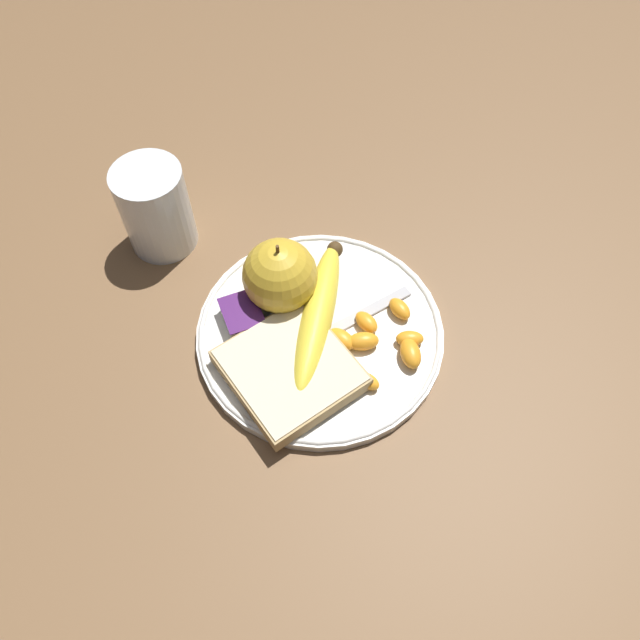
{
  "coord_description": "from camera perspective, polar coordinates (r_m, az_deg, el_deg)",
  "views": [
    {
      "loc": [
        0.33,
        -0.13,
        0.58
      ],
      "look_at": [
        0.0,
        0.0,
        0.03
      ],
      "focal_mm": 35.0,
      "sensor_mm": 36.0,
      "label": 1
    }
  ],
  "objects": [
    {
      "name": "ground_plane",
      "position": [
        0.68,
        0.0,
        -1.45
      ],
      "size": [
        3.0,
        3.0,
        0.0
      ],
      "primitive_type": "plane",
      "color": "brown"
    },
    {
      "name": "plate",
      "position": [
        0.67,
        0.0,
        -1.1
      ],
      "size": [
        0.27,
        0.27,
        0.01
      ],
      "color": "silver",
      "rests_on": "ground_plane"
    },
    {
      "name": "juice_glass",
      "position": [
        0.75,
        -14.74,
        9.65
      ],
      "size": [
        0.08,
        0.08,
        0.11
      ],
      "color": "silver",
      "rests_on": "ground_plane"
    },
    {
      "name": "apple",
      "position": [
        0.66,
        -3.68,
        4.06
      ],
      "size": [
        0.08,
        0.08,
        0.09
      ],
      "color": "gold",
      "rests_on": "plate"
    },
    {
      "name": "banana",
      "position": [
        0.66,
        0.05,
        0.62
      ],
      "size": [
        0.18,
        0.13,
        0.03
      ],
      "color": "yellow",
      "rests_on": "plate"
    },
    {
      "name": "bread_slice",
      "position": [
        0.63,
        -2.76,
        -4.56
      ],
      "size": [
        0.15,
        0.14,
        0.02
      ],
      "color": "tan",
      "rests_on": "plate"
    },
    {
      "name": "fork",
      "position": [
        0.67,
        0.87,
        -0.77
      ],
      "size": [
        0.05,
        0.17,
        0.0
      ],
      "rotation": [
        0.0,
        0.0,
        11.17
      ],
      "color": "#B2B2B7",
      "rests_on": "plate"
    },
    {
      "name": "jam_packet",
      "position": [
        0.67,
        -7.11,
        0.35
      ],
      "size": [
        0.05,
        0.04,
        0.02
      ],
      "color": "white",
      "rests_on": "plate"
    },
    {
      "name": "orange_segment_0",
      "position": [
        0.65,
        3.96,
        -1.95
      ],
      "size": [
        0.03,
        0.04,
        0.02
      ],
      "color": "orange",
      "rests_on": "plate"
    },
    {
      "name": "orange_segment_1",
      "position": [
        0.66,
        8.2,
        -1.71
      ],
      "size": [
        0.03,
        0.03,
        0.02
      ],
      "color": "orange",
      "rests_on": "plate"
    },
    {
      "name": "orange_segment_2",
      "position": [
        0.67,
        4.27,
        -0.19
      ],
      "size": [
        0.03,
        0.03,
        0.02
      ],
      "color": "orange",
      "rests_on": "plate"
    },
    {
      "name": "orange_segment_3",
      "position": [
        0.65,
        1.98,
        -1.74
      ],
      "size": [
        0.04,
        0.03,
        0.02
      ],
      "color": "orange",
      "rests_on": "plate"
    },
    {
      "name": "orange_segment_4",
      "position": [
        0.68,
        7.3,
        1.02
      ],
      "size": [
        0.03,
        0.02,
        0.02
      ],
      "color": "orange",
      "rests_on": "plate"
    },
    {
      "name": "orange_segment_5",
      "position": [
        0.65,
        8.27,
        -3.05
      ],
      "size": [
        0.04,
        0.03,
        0.02
      ],
      "color": "orange",
      "rests_on": "plate"
    },
    {
      "name": "orange_segment_6",
      "position": [
        0.63,
        4.4,
        -5.6
      ],
      "size": [
        0.03,
        0.03,
        0.01
      ],
      "color": "orange",
      "rests_on": "plate"
    }
  ]
}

